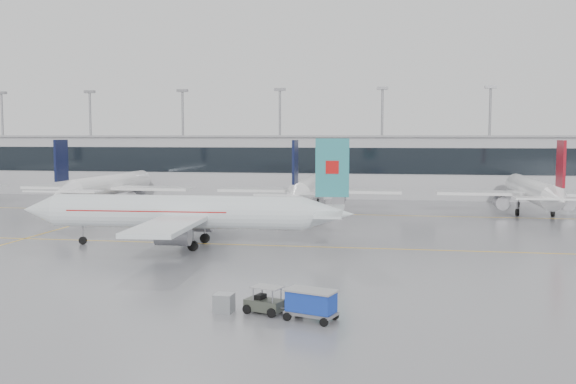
% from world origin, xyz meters
% --- Properties ---
extents(ground, '(320.00, 320.00, 0.00)m').
position_xyz_m(ground, '(0.00, 0.00, 0.00)').
color(ground, gray).
rests_on(ground, ground).
extents(taxi_line_main, '(120.00, 0.25, 0.01)m').
position_xyz_m(taxi_line_main, '(0.00, 0.00, 0.01)').
color(taxi_line_main, '#F4B114').
rests_on(taxi_line_main, ground).
extents(taxi_line_north, '(120.00, 0.25, 0.01)m').
position_xyz_m(taxi_line_north, '(0.00, 30.00, 0.01)').
color(taxi_line_north, '#F4B114').
rests_on(taxi_line_north, ground).
extents(taxi_line_cross, '(0.25, 60.00, 0.01)m').
position_xyz_m(taxi_line_cross, '(-30.00, 15.00, 0.01)').
color(taxi_line_cross, '#F4B114').
rests_on(taxi_line_cross, ground).
extents(terminal, '(180.00, 15.00, 12.00)m').
position_xyz_m(terminal, '(0.00, 62.00, 6.00)').
color(terminal, '#A4A4A8').
rests_on(terminal, ground).
extents(terminal_glass, '(180.00, 0.20, 5.00)m').
position_xyz_m(terminal_glass, '(0.00, 54.45, 7.50)').
color(terminal_glass, black).
rests_on(terminal_glass, ground).
extents(terminal_roof, '(182.00, 16.00, 0.40)m').
position_xyz_m(terminal_roof, '(0.00, 62.00, 12.20)').
color(terminal_roof, gray).
rests_on(terminal_roof, ground).
extents(light_masts, '(156.40, 1.00, 22.60)m').
position_xyz_m(light_masts, '(0.00, 68.00, 13.34)').
color(light_masts, gray).
rests_on(light_masts, ground).
extents(air_canada_jet, '(37.75, 30.55, 12.00)m').
position_xyz_m(air_canada_jet, '(-8.90, -2.17, 3.82)').
color(air_canada_jet, silver).
rests_on(air_canada_jet, ground).
extents(parked_jet_b, '(29.64, 36.96, 11.72)m').
position_xyz_m(parked_jet_b, '(-35.00, 33.69, 3.71)').
color(parked_jet_b, white).
rests_on(parked_jet_b, ground).
extents(parked_jet_c, '(29.64, 36.96, 11.72)m').
position_xyz_m(parked_jet_c, '(-0.00, 33.69, 3.71)').
color(parked_jet_c, white).
rests_on(parked_jet_c, ground).
extents(parked_jet_d, '(29.64, 36.96, 11.72)m').
position_xyz_m(parked_jet_d, '(35.00, 33.69, 3.71)').
color(parked_jet_d, white).
rests_on(parked_jet_d, ground).
extents(baggage_tug, '(3.98, 2.39, 1.90)m').
position_xyz_m(baggage_tug, '(4.80, -27.17, 0.67)').
color(baggage_tug, '#373B33').
rests_on(baggage_tug, ground).
extents(baggage_cart, '(3.78, 2.85, 2.08)m').
position_xyz_m(baggage_cart, '(8.20, -28.34, 1.22)').
color(baggage_cart, gray).
rests_on(baggage_cart, ground).
extents(gse_unit, '(1.38, 1.30, 1.29)m').
position_xyz_m(gse_unit, '(1.94, -27.33, 0.65)').
color(gse_unit, gray).
rests_on(gse_unit, ground).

